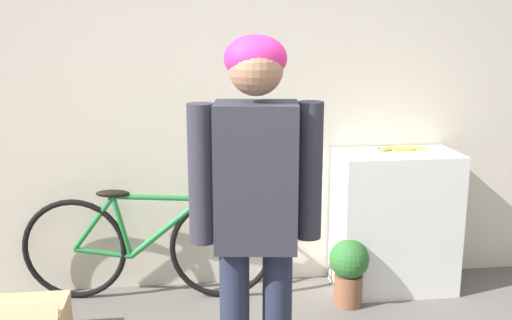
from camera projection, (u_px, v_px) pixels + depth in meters
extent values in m
cube|color=beige|center=(220.00, 99.00, 3.99)|extent=(8.00, 0.06, 2.60)
cube|color=white|center=(300.00, 232.00, 4.24)|extent=(0.08, 0.01, 0.12)
cube|color=white|center=(395.00, 221.00, 4.06)|extent=(0.80, 0.43, 0.96)
cube|color=#2D2D38|center=(256.00, 176.00, 2.54)|extent=(0.38, 0.30, 0.63)
cylinder|color=#2D2D38|center=(201.00, 174.00, 2.51)|extent=(0.11, 0.11, 0.60)
cylinder|color=#2D2D38|center=(309.00, 171.00, 2.56)|extent=(0.11, 0.11, 0.60)
sphere|color=#A37556|center=(256.00, 68.00, 2.44)|extent=(0.23, 0.23, 0.23)
ellipsoid|color=#EA2884|center=(255.00, 58.00, 2.45)|extent=(0.26, 0.24, 0.19)
torus|color=black|center=(75.00, 249.00, 3.93)|extent=(0.69, 0.11, 0.69)
torus|color=black|center=(221.00, 249.00, 3.94)|extent=(0.69, 0.11, 0.69)
cylinder|color=#237A38|center=(103.00, 253.00, 3.94)|extent=(0.37, 0.08, 0.09)
cylinder|color=#237A38|center=(93.00, 223.00, 3.89)|extent=(0.30, 0.07, 0.38)
cylinder|color=#237A38|center=(122.00, 227.00, 3.90)|extent=(0.13, 0.05, 0.42)
cylinder|color=#237A38|center=(166.00, 228.00, 3.90)|extent=(0.51, 0.10, 0.43)
cylinder|color=#237A38|center=(158.00, 198.00, 3.86)|extent=(0.58, 0.10, 0.05)
cylinder|color=#237A38|center=(212.00, 224.00, 3.90)|extent=(0.15, 0.05, 0.35)
cylinder|color=#237A38|center=(206.00, 194.00, 3.86)|extent=(0.07, 0.04, 0.08)
cylinder|color=#237A38|center=(209.00, 190.00, 3.85)|extent=(0.08, 0.46, 0.02)
ellipsoid|color=black|center=(113.00, 194.00, 3.85)|extent=(0.23, 0.10, 0.05)
ellipsoid|color=#EAD64C|center=(403.00, 149.00, 4.00)|extent=(0.16, 0.03, 0.03)
ellipsoid|color=#EAD64C|center=(387.00, 149.00, 4.00)|extent=(0.14, 0.09, 0.03)
ellipsoid|color=#EAD64C|center=(416.00, 148.00, 4.02)|extent=(0.14, 0.09, 0.03)
sphere|color=brown|center=(379.00, 148.00, 4.00)|extent=(0.02, 0.02, 0.02)
cube|color=tan|center=(18.00, 320.00, 3.21)|extent=(0.41, 0.12, 0.15)
cylinder|color=brown|center=(348.00, 290.00, 3.88)|extent=(0.18, 0.18, 0.21)
sphere|color=#2D6B2D|center=(349.00, 259.00, 3.83)|extent=(0.26, 0.26, 0.26)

